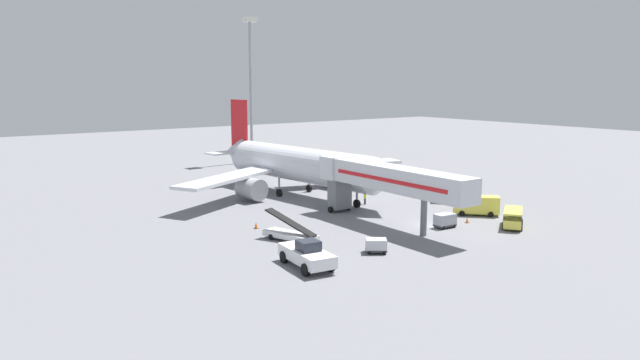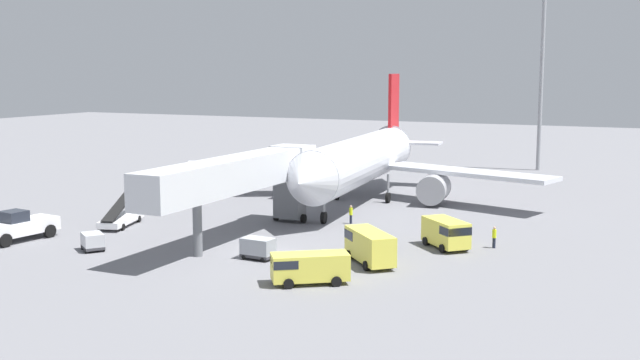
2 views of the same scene
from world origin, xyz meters
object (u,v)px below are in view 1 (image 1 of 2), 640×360
(service_van_mid_left, at_px, (453,193))
(baggage_cart_near_left, at_px, (376,245))
(safety_cone_bravo, at_px, (256,225))
(ground_crew_worker_midground, at_px, (365,198))
(apron_light_mast, at_px, (250,64))
(airplane_at_gate, at_px, (296,165))
(safety_cone_alpha, at_px, (467,220))
(ground_crew_worker_foreground, at_px, (460,191))
(baggage_cart_rear_left, at_px, (445,220))
(jet_bridge, at_px, (384,179))
(service_van_far_center, at_px, (475,204))
(service_van_rear_right, at_px, (513,217))
(belt_loader_truck, at_px, (290,234))
(pushback_tug, at_px, (307,255))

(service_van_mid_left, relative_size, baggage_cart_near_left, 1.84)
(safety_cone_bravo, bearing_deg, ground_crew_worker_midground, 9.31)
(ground_crew_worker_midground, distance_m, apron_light_mast, 50.70)
(airplane_at_gate, bearing_deg, baggage_cart_near_left, -109.53)
(safety_cone_alpha, bearing_deg, safety_cone_bravo, 150.42)
(ground_crew_worker_foreground, bearing_deg, baggage_cart_rear_left, -143.80)
(jet_bridge, relative_size, safety_cone_bravo, 32.57)
(ground_crew_worker_midground, bearing_deg, service_van_far_center, -62.08)
(service_van_rear_right, bearing_deg, safety_cone_alpha, 118.11)
(baggage_cart_near_left, distance_m, safety_cone_alpha, 17.15)
(belt_loader_truck, bearing_deg, service_van_far_center, -7.25)
(jet_bridge, xyz_separation_m, pushback_tug, (-16.52, -8.28, -4.13))
(safety_cone_alpha, bearing_deg, baggage_cart_rear_left, -179.11)
(airplane_at_gate, distance_m, pushback_tug, 34.87)
(safety_cone_alpha, relative_size, safety_cone_bravo, 0.90)
(baggage_cart_rear_left, height_order, ground_crew_worker_midground, ground_crew_worker_midground)
(jet_bridge, xyz_separation_m, apron_light_mast, (14.50, 56.11, 14.32))
(safety_cone_bravo, bearing_deg, airplane_at_gate, 43.55)
(service_van_far_center, distance_m, ground_crew_worker_midground, 14.62)
(belt_loader_truck, distance_m, safety_cone_alpha, 21.85)
(ground_crew_worker_foreground, bearing_deg, service_van_rear_right, -119.55)
(apron_light_mast, bearing_deg, baggage_cart_near_left, -109.59)
(service_van_mid_left, relative_size, safety_cone_bravo, 6.42)
(service_van_far_center, relative_size, ground_crew_worker_foreground, 3.10)
(service_van_far_center, height_order, baggage_cart_rear_left, service_van_far_center)
(jet_bridge, bearing_deg, belt_loader_truck, 179.36)
(airplane_at_gate, xyz_separation_m, service_van_mid_left, (14.21, -17.19, -3.10))
(safety_cone_alpha, bearing_deg, apron_light_mast, 84.31)
(safety_cone_bravo, bearing_deg, baggage_cart_near_left, -73.39)
(baggage_cart_rear_left, distance_m, ground_crew_worker_foreground, 18.67)
(apron_light_mast, bearing_deg, ground_crew_worker_midground, -100.93)
(safety_cone_alpha, bearing_deg, ground_crew_worker_foreground, 44.40)
(baggage_cart_rear_left, xyz_separation_m, apron_light_mast, (9.99, 61.52, 18.75))
(ground_crew_worker_foreground, bearing_deg, safety_cone_alpha, -135.60)
(ground_crew_worker_foreground, bearing_deg, belt_loader_truck, -170.39)
(jet_bridge, distance_m, ground_crew_worker_foreground, 20.84)
(service_van_mid_left, height_order, apron_light_mast, apron_light_mast)
(jet_bridge, distance_m, service_van_far_center, 13.37)
(service_van_mid_left, bearing_deg, baggage_cart_rear_left, -141.48)
(service_van_mid_left, xyz_separation_m, ground_crew_worker_midground, (-10.64, 5.95, -0.40))
(service_van_mid_left, distance_m, safety_cone_alpha, 12.16)
(service_van_far_center, distance_m, service_van_rear_right, 7.01)
(jet_bridge, height_order, baggage_cart_near_left, jet_bridge)
(pushback_tug, relative_size, service_van_mid_left, 1.50)
(ground_crew_worker_foreground, relative_size, safety_cone_alpha, 2.68)
(service_van_mid_left, relative_size, baggage_cart_rear_left, 1.85)
(ground_crew_worker_foreground, distance_m, ground_crew_worker_midground, 14.64)
(ground_crew_worker_midground, bearing_deg, pushback_tug, -140.62)
(service_van_far_center, bearing_deg, service_van_rear_right, -103.31)
(ground_crew_worker_midground, bearing_deg, safety_cone_alpha, -79.53)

